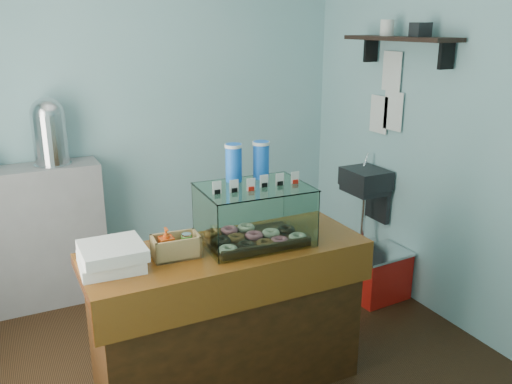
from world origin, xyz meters
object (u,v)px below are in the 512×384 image
counter (228,317)px  display_case (252,211)px  coffee_urn (49,130)px  red_cooler (378,274)px

counter → display_case: 0.65m
coffee_urn → red_cooler: (2.23, -1.10, -1.16)m
display_case → coffee_urn: coffee_urn is taller
display_case → coffee_urn: 1.80m
counter → coffee_urn: size_ratio=3.20×
red_cooler → display_case: bearing=-165.5°
red_cooler → coffee_urn: bearing=150.2°
coffee_urn → red_cooler: bearing=-26.2°
counter → red_cooler: (1.51, 0.48, -0.26)m
counter → coffee_urn: (-0.72, 1.57, 0.90)m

